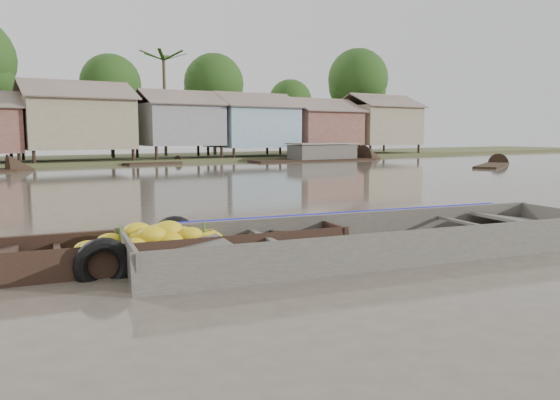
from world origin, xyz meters
TOP-DOWN VIEW (x-y plane):
  - ground at (0.00, 0.00)m, footprint 120.00×120.00m
  - riverbank at (3.03, 31.86)m, footprint 120.00×12.47m
  - banana_boat at (-2.47, 0.50)m, footprint 6.38×2.42m
  - viewer_boat at (1.11, -0.86)m, footprint 8.76×3.64m
  - distant_boats at (12.53, 24.03)m, footprint 46.57×16.26m

SIDE VIEW (x-z plane):
  - ground at x=0.00m, z-range 0.00..0.00m
  - viewer_boat at x=1.11m, z-range -0.26..0.42m
  - banana_boat at x=-2.47m, z-range -0.25..0.63m
  - distant_boats at x=12.53m, z-range -0.50..0.88m
  - riverbank at x=3.03m, z-range -2.04..8.18m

